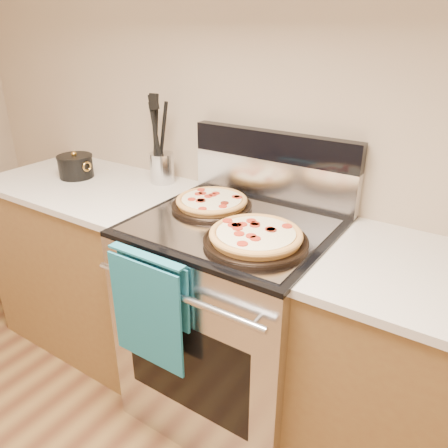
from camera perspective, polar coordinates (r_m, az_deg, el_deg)
The scene contains 15 objects.
wall_back at distance 1.87m, azimuth 7.43°, elevation 16.01°, with size 4.00×4.00×0.00m, color tan.
range_body at distance 1.94m, azimuth 1.22°, elevation -12.62°, with size 0.76×0.68×0.90m, color #B7B7BC.
oven_window at distance 1.73m, azimuth -5.02°, elevation -18.19°, with size 0.56×0.01×0.40m, color black.
cooktop at distance 1.70m, azimuth 1.35°, elevation -0.19°, with size 0.76×0.68×0.02m, color black.
backsplash_lower at distance 1.92m, azimuth 6.34°, elevation 5.78°, with size 0.76×0.06×0.18m, color silver.
backsplash_upper at distance 1.87m, azimuth 6.56°, elevation 10.13°, with size 0.76×0.06×0.12m, color black.
oven_handle at distance 1.49m, azimuth -6.47°, elevation -9.12°, with size 0.03×0.03×0.70m, color silver.
dish_towel at distance 1.61m, azimuth -9.66°, elevation -10.70°, with size 0.32×0.05×0.42m, color #16576F, non-canonical shape.
foil_sheet at distance 1.67m, azimuth 0.81°, elevation -0.15°, with size 0.70×0.55×0.01m, color gray.
cabinet_left at distance 2.47m, azimuth -16.03°, elevation -5.14°, with size 1.00×0.62×0.88m, color brown.
countertop_left at distance 2.28m, azimuth -17.36°, elevation 4.85°, with size 1.02×0.64×0.03m, color beige.
pepperoni_pizza_back at distance 1.82m, azimuth -1.62°, elevation 2.81°, with size 0.33×0.33×0.04m, color #B47B37, non-canonical shape.
pepperoni_pizza_front at distance 1.52m, azimuth 4.18°, elevation -1.73°, with size 0.36×0.36×0.05m, color #B47B37, non-canonical shape.
utensil_crock at distance 2.18m, azimuth -8.09°, elevation 7.27°, with size 0.12×0.12×0.15m, color silver.
saucepan at distance 2.36m, azimuth -18.79°, elevation 7.04°, with size 0.17×0.17×0.10m, color black.
Camera 1 is at (0.82, 0.34, 1.62)m, focal length 35.00 mm.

